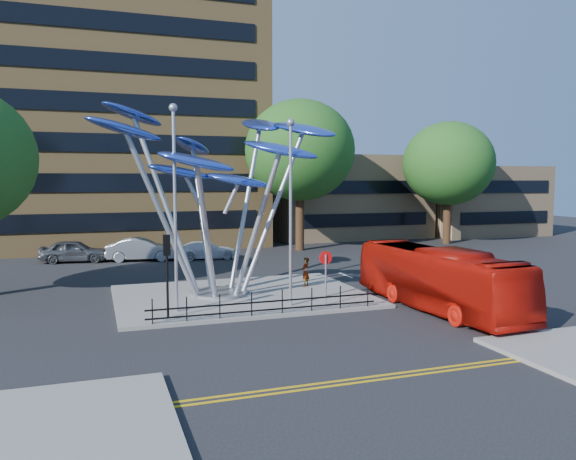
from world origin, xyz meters
name	(u,v)px	position (x,y,z in m)	size (l,w,h in m)	color
ground	(304,326)	(0.00, 0.00, 0.00)	(120.00, 120.00, 0.00)	black
traffic_island	(242,296)	(-1.00, 6.00, 0.07)	(12.00, 9.00, 0.15)	slate
double_yellow_near	(375,376)	(0.00, -6.00, 0.01)	(40.00, 0.12, 0.01)	gold
double_yellow_far	(380,380)	(0.00, -6.30, 0.01)	(40.00, 0.12, 0.01)	gold
brick_tower	(110,73)	(-6.00, 32.00, 15.00)	(25.00, 15.00, 30.00)	olive
low_building_near	(348,197)	(16.00, 30.00, 4.00)	(15.00, 8.00, 8.00)	tan
low_building_far	(479,201)	(30.00, 28.00, 3.50)	(12.00, 8.00, 7.00)	tan
tree_right	(300,151)	(8.00, 22.00, 8.04)	(8.80, 8.80, 12.11)	black
tree_far	(448,164)	(22.00, 22.00, 7.11)	(8.00, 8.00, 10.81)	black
leaf_sculpture	(216,157)	(-2.07, 6.68, 6.87)	(12.72, 9.54, 9.51)	#9EA0A5
street_lamp_left	(175,190)	(-4.50, 3.50, 5.36)	(0.36, 0.36, 8.80)	#9EA0A5
street_lamp_right	(291,195)	(0.50, 3.00, 5.09)	(0.36, 0.36, 8.30)	#9EA0A5
traffic_light_island	(167,258)	(-5.00, 2.50, 2.61)	(0.28, 0.18, 3.42)	black
no_entry_sign_island	(326,269)	(2.00, 2.52, 1.82)	(0.60, 0.10, 2.45)	#9EA0A5
pedestrian_railing_front	(267,305)	(-1.00, 1.70, 0.55)	(10.00, 0.06, 1.00)	black
red_bus	(438,279)	(6.60, 0.62, 1.40)	(2.36, 10.07, 2.80)	#A91007
pedestrian	(306,272)	(2.71, 6.88, 0.92)	(0.56, 0.37, 1.54)	gray
parked_car_left	(74,251)	(-9.12, 21.08, 0.78)	(1.85, 4.59, 1.56)	#464A4E
parked_car_mid	(142,249)	(-4.62, 20.25, 0.80)	(1.70, 4.87, 1.60)	#9FA2A7
parked_car_right	(206,250)	(-0.12, 19.60, 0.64)	(1.80, 4.42, 1.28)	silver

